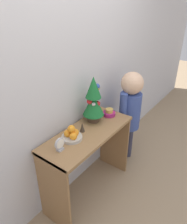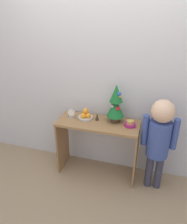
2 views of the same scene
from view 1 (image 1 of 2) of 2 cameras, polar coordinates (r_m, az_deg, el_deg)
The scene contains 9 objects.
ground_plane at distance 2.46m, azimuth 2.76°, elevation -21.71°, with size 12.00×12.00×0.00m, color #997F60.
back_wall at distance 1.96m, azimuth -7.36°, elevation 9.18°, with size 7.00×0.05×2.50m, color silver.
console_table at distance 2.15m, azimuth -1.38°, elevation -9.47°, with size 1.00×0.40×0.76m.
mini_tree at distance 2.10m, azimuth -0.01°, elevation 3.24°, with size 0.21×0.21×0.47m.
fruit_bowl at distance 1.93m, azimuth -5.67°, elevation -5.97°, with size 0.18×0.18×0.14m.
singing_bowl at distance 2.30m, azimuth 4.12°, elevation -0.23°, with size 0.13×0.13×0.07m.
desk_clock at distance 1.80m, azimuth -8.80°, elevation -8.41°, with size 0.10×0.04×0.12m.
figurine at distance 2.02m, azimuth -2.95°, elevation -3.96°, with size 0.05×0.05×0.09m.
child_figure at distance 2.55m, azimuth 9.54°, elevation 1.20°, with size 0.39×0.25×1.16m.
Camera 1 is at (-1.33, -0.85, 1.89)m, focal length 35.00 mm.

